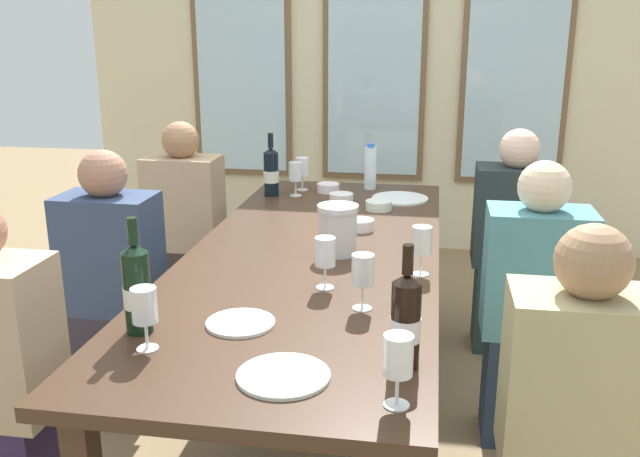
{
  "coord_description": "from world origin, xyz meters",
  "views": [
    {
      "loc": [
        0.44,
        -2.46,
        1.56
      ],
      "look_at": [
        0.0,
        0.14,
        0.79
      ],
      "focal_mm": 38.61,
      "sensor_mm": 36.0,
      "label": 1
    }
  ],
  "objects": [
    {
      "name": "dining_table",
      "position": [
        0.0,
        0.0,
        0.67
      ],
      "size": [
        0.95,
        2.45,
        0.74
      ],
      "color": "#3D281A",
      "rests_on": "ground"
    },
    {
      "name": "wine_glass_3",
      "position": [
        0.24,
        -0.53,
        0.86
      ],
      "size": [
        0.07,
        0.07,
        0.17
      ],
      "color": "white",
      "rests_on": "dining_table"
    },
    {
      "name": "wine_bottle_2",
      "position": [
        -0.36,
        -0.8,
        0.87
      ],
      "size": [
        0.08,
        0.08,
        0.33
      ],
      "color": "black",
      "rests_on": "dining_table"
    },
    {
      "name": "back_wall_with_windows",
      "position": [
        0.0,
        2.46,
        1.45
      ],
      "size": [
        4.15,
        0.1,
        2.9
      ],
      "color": "beige",
      "rests_on": "ground"
    },
    {
      "name": "tasting_bowl_3",
      "position": [
        -0.1,
        0.98,
        0.76
      ],
      "size": [
        0.12,
        0.12,
        0.04
      ],
      "primitive_type": "cylinder",
      "color": "white",
      "rests_on": "dining_table"
    },
    {
      "name": "tasting_bowl_0",
      "position": [
        -0.0,
        0.77,
        0.76
      ],
      "size": [
        0.12,
        0.12,
        0.05
      ],
      "primitive_type": "cylinder",
      "color": "white",
      "rests_on": "dining_table"
    },
    {
      "name": "wine_bottle_1",
      "position": [
        -0.37,
        0.86,
        0.86
      ],
      "size": [
        0.08,
        0.08,
        0.32
      ],
      "color": "black",
      "rests_on": "dining_table"
    },
    {
      "name": "metal_pitcher",
      "position": [
        0.09,
        -0.02,
        0.84
      ],
      "size": [
        0.16,
        0.16,
        0.19
      ],
      "color": "silver",
      "rests_on": "dining_table"
    },
    {
      "name": "white_plate_2",
      "position": [
        -0.09,
        -0.7,
        0.74
      ],
      "size": [
        0.2,
        0.2,
        0.01
      ],
      "primitive_type": "cylinder",
      "color": "white",
      "rests_on": "dining_table"
    },
    {
      "name": "tasting_bowl_2",
      "position": [
        0.15,
        0.31,
        0.76
      ],
      "size": [
        0.11,
        0.11,
        0.05
      ],
      "primitive_type": "cylinder",
      "color": "white",
      "rests_on": "dining_table"
    },
    {
      "name": "water_bottle",
      "position": [
        0.11,
        1.1,
        0.85
      ],
      "size": [
        0.06,
        0.06,
        0.24
      ],
      "color": "white",
      "rests_on": "dining_table"
    },
    {
      "name": "seated_person_4",
      "position": [
        -0.83,
        0.83,
        0.53
      ],
      "size": [
        0.38,
        0.24,
        1.11
      ],
      "color": "#392E2C",
      "rests_on": "ground"
    },
    {
      "name": "seated_person_5",
      "position": [
        0.83,
        0.85,
        0.53
      ],
      "size": [
        0.38,
        0.24,
        1.11
      ],
      "color": "#263632",
      "rests_on": "ground"
    },
    {
      "name": "tasting_bowl_1",
      "position": [
        0.19,
        0.66,
        0.76
      ],
      "size": [
        0.12,
        0.12,
        0.04
      ],
      "primitive_type": "cylinder",
      "color": "white",
      "rests_on": "dining_table"
    },
    {
      "name": "ground_plane",
      "position": [
        0.0,
        0.0,
        0.0
      ],
      "size": [
        12.0,
        12.0,
        0.0
      ],
      "primitive_type": "plane",
      "color": "olive"
    },
    {
      "name": "wine_glass_0",
      "position": [
        -0.24,
        1.0,
        0.86
      ],
      "size": [
        0.07,
        0.07,
        0.17
      ],
      "color": "white",
      "rests_on": "dining_table"
    },
    {
      "name": "wine_bottle_0",
      "position": [
        0.39,
        -0.87,
        0.86
      ],
      "size": [
        0.08,
        0.08,
        0.32
      ],
      "color": "black",
      "rests_on": "dining_table"
    },
    {
      "name": "white_plate_0",
      "position": [
        0.28,
        0.88,
        0.74
      ],
      "size": [
        0.28,
        0.28,
        0.01
      ],
      "primitive_type": "cylinder",
      "color": "white",
      "rests_on": "dining_table"
    },
    {
      "name": "wine_glass_1",
      "position": [
        -0.25,
        0.87,
        0.86
      ],
      "size": [
        0.07,
        0.07,
        0.17
      ],
      "color": "white",
      "rests_on": "dining_table"
    },
    {
      "name": "wine_glass_5",
      "position": [
        0.41,
        -0.2,
        0.86
      ],
      "size": [
        0.07,
        0.07,
        0.17
      ],
      "color": "white",
      "rests_on": "dining_table"
    },
    {
      "name": "seated_person_3",
      "position": [
        0.83,
        -0.79,
        0.53
      ],
      "size": [
        0.38,
        0.24,
        1.11
      ],
      "color": "#2D393C",
      "rests_on": "ground"
    },
    {
      "name": "wine_glass_4",
      "position": [
        0.1,
        -0.38,
        0.86
      ],
      "size": [
        0.07,
        0.07,
        0.17
      ],
      "color": "white",
      "rests_on": "dining_table"
    },
    {
      "name": "wine_glass_6",
      "position": [
        -0.29,
        -0.9,
        0.86
      ],
      "size": [
        0.07,
        0.07,
        0.17
      ],
      "color": "white",
      "rests_on": "dining_table"
    },
    {
      "name": "seated_person_0",
      "position": [
        -0.83,
        -0.01,
        0.53
      ],
      "size": [
        0.38,
        0.24,
        1.11
      ],
      "color": "#302C3A",
      "rests_on": "ground"
    },
    {
      "name": "wine_glass_2",
      "position": [
        0.38,
        -1.07,
        0.86
      ],
      "size": [
        0.07,
        0.07,
        0.17
      ],
      "color": "white",
      "rests_on": "dining_table"
    },
    {
      "name": "seated_person_1",
      "position": [
        0.83,
        0.04,
        0.53
      ],
      "size": [
        0.38,
        0.24,
        1.11
      ],
      "color": "#212E43",
      "rests_on": "ground"
    },
    {
      "name": "white_plate_1",
      "position": [
        0.1,
        -0.99,
        0.74
      ],
      "size": [
        0.23,
        0.23,
        0.01
      ],
      "primitive_type": "cylinder",
      "color": "white",
      "rests_on": "dining_table"
    }
  ]
}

